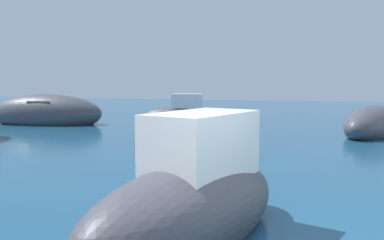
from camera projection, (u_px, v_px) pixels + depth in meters
moored_boat_0 at (47, 113)px, 20.06m from camera, size 5.83×2.97×1.88m
moored_boat_2 at (373, 124)px, 16.05m from camera, size 3.32×5.02×1.49m
moored_boat_3 at (191, 202)px, 5.46m from camera, size 2.57×4.16×1.99m
moored_boat_4 at (182, 115)px, 20.87m from camera, size 4.00×1.96×1.69m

